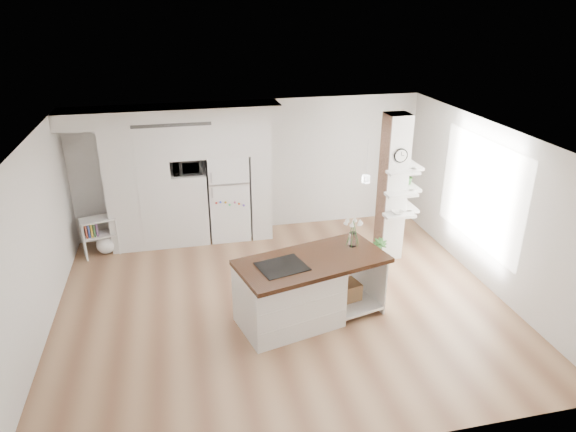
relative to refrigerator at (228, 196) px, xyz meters
The scene contains 14 objects.
floor 2.87m from the refrigerator, 78.93° to the right, with size 7.00×6.00×0.01m, color tan.
room 2.90m from the refrigerator, 78.93° to the right, with size 7.04×6.04×2.72m.
cabinet_wall 1.12m from the refrigerator, behind, with size 4.00×0.71×2.70m.
refrigerator is the anchor object (origin of this frame).
column 3.33m from the refrigerator, 28.14° to the right, with size 0.69×0.90×2.70m.
window 4.70m from the refrigerator, 30.76° to the right, with size 2.40×2.40×0.00m, color white.
pendant_light 3.59m from the refrigerator, 48.71° to the right, with size 0.12×0.12×0.10m, color white.
kitchen_island 3.29m from the refrigerator, 78.81° to the right, with size 2.39×1.55×1.56m.
bookshelf 2.52m from the refrigerator, behind, with size 0.70×0.52×0.74m.
floor_plant_a 3.14m from the refrigerator, 24.50° to the right, with size 0.24×0.20×0.44m, color #2D6227.
floor_plant_b 3.15m from the refrigerator, 35.51° to the right, with size 0.28×0.28×0.50m, color #2D6227.
microwave 1.02m from the refrigerator, behind, with size 0.54×0.37×0.30m, color #2D2D2D.
shelf_plant 3.51m from the refrigerator, 23.68° to the right, with size 0.27×0.23×0.30m, color #2D6227.
decor_bowl 3.34m from the refrigerator, 32.27° to the right, with size 0.22×0.22×0.05m, color white.
Camera 1 is at (-1.43, -6.87, 4.54)m, focal length 32.00 mm.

